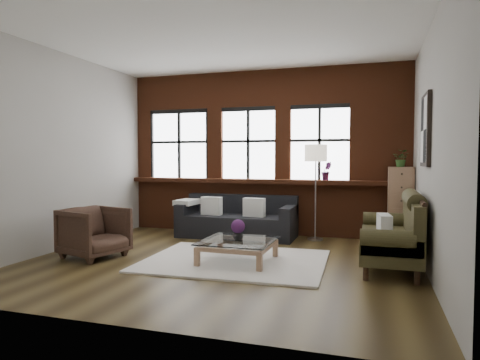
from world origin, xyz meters
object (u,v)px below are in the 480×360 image
(drawer_chest, at_px, (400,206))
(floor_lamp, at_px, (316,188))
(vase, at_px, (238,235))
(coffee_table, at_px, (238,252))
(dark_sofa, at_px, (237,216))
(vintage_settee, at_px, (389,229))
(armchair, at_px, (94,232))

(drawer_chest, distance_m, floor_lamp, 1.47)
(vase, bearing_deg, coffee_table, 0.00)
(coffee_table, height_order, floor_lamp, floor_lamp)
(coffee_table, xyz_separation_m, floor_lamp, (0.83, 2.04, 0.78))
(coffee_table, xyz_separation_m, drawer_chest, (2.27, 2.04, 0.51))
(coffee_table, distance_m, drawer_chest, 3.10)
(drawer_chest, bearing_deg, coffee_table, -138.16)
(dark_sofa, distance_m, vintage_settee, 3.03)
(dark_sofa, bearing_deg, drawer_chest, 2.88)
(vase, bearing_deg, vintage_settee, 12.53)
(dark_sofa, height_order, vintage_settee, vintage_settee)
(dark_sofa, relative_size, coffee_table, 2.19)
(drawer_chest, bearing_deg, floor_lamp, 179.92)
(dark_sofa, height_order, armchair, dark_sofa)
(coffee_table, relative_size, drawer_chest, 0.75)
(drawer_chest, bearing_deg, vase, -138.16)
(dark_sofa, height_order, vase, dark_sofa)
(dark_sofa, xyz_separation_m, drawer_chest, (2.90, 0.15, 0.27))
(armchair, distance_m, floor_lamp, 3.85)
(floor_lamp, bearing_deg, vintage_settee, -52.45)
(vase, height_order, floor_lamp, floor_lamp)
(vintage_settee, relative_size, armchair, 2.31)
(vintage_settee, distance_m, vase, 2.10)
(armchair, bearing_deg, drawer_chest, -46.17)
(dark_sofa, relative_size, vase, 14.16)
(vase, xyz_separation_m, drawer_chest, (2.27, 2.04, 0.27))
(armchair, bearing_deg, coffee_table, -65.69)
(drawer_chest, relative_size, floor_lamp, 0.71)
(dark_sofa, height_order, drawer_chest, drawer_chest)
(vintage_settee, distance_m, coffee_table, 2.12)
(vintage_settee, xyz_separation_m, drawer_chest, (0.23, 1.58, 0.16))
(armchair, relative_size, vase, 5.34)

